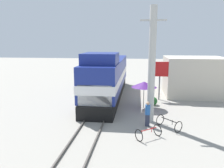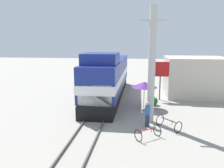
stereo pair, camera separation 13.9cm
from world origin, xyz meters
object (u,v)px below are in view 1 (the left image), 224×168
object	(u,v)px
vendor_umbrella	(144,84)
bicycle_spare	(148,133)
locomotive	(108,78)
billboard_sign	(160,71)
utility_pole	(152,66)
person_bystander	(148,113)
bicycle	(169,123)

from	to	relation	value
vendor_umbrella	bicycle_spare	distance (m)	6.59
vendor_umbrella	bicycle_spare	size ratio (longest dim) A/B	1.43
locomotive	vendor_umbrella	world-z (taller)	locomotive
locomotive	billboard_sign	bearing A→B (deg)	-2.84
utility_pole	person_bystander	distance (m)	3.32
person_bystander	bicycle	xyz separation A→B (m)	(1.43, -0.27, -0.57)
locomotive	bicycle	xyz separation A→B (m)	(5.26, -7.84, -1.74)
locomotive	bicycle_spare	bearing A→B (deg)	-68.30
vendor_umbrella	bicycle	distance (m)	5.18
vendor_umbrella	billboard_sign	bearing A→B (deg)	61.42
utility_pole	bicycle	bearing A→B (deg)	-44.72
billboard_sign	bicycle	distance (m)	7.98
bicycle	bicycle_spare	size ratio (longest dim) A/B	1.06
locomotive	bicycle	bearing A→B (deg)	-56.17
utility_pole	vendor_umbrella	distance (m)	4.00
person_bystander	bicycle_spare	distance (m)	2.09
vendor_umbrella	locomotive	bearing A→B (deg)	138.58
locomotive	vendor_umbrella	distance (m)	4.88
locomotive	bicycle_spare	size ratio (longest dim) A/B	9.37
billboard_sign	vendor_umbrella	bearing A→B (deg)	-118.58
bicycle_spare	locomotive	bearing A→B (deg)	-16.59
vendor_umbrella	person_bystander	size ratio (longest dim) A/B	1.34
bicycle_spare	person_bystander	bearing A→B (deg)	-38.65
billboard_sign	bicycle	bearing A→B (deg)	-90.14
utility_pole	billboard_sign	distance (m)	6.63
utility_pole	vendor_umbrella	size ratio (longest dim) A/B	3.47
utility_pole	billboard_sign	world-z (taller)	utility_pole
person_bystander	utility_pole	bearing A→B (deg)	75.75
person_bystander	bicycle	bearing A→B (deg)	-10.55
utility_pole	billboard_sign	xyz separation A→B (m)	(1.22, 6.40, -1.25)
locomotive	billboard_sign	xyz separation A→B (m)	(5.28, -0.26, 0.76)
bicycle	billboard_sign	bearing A→B (deg)	49.17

